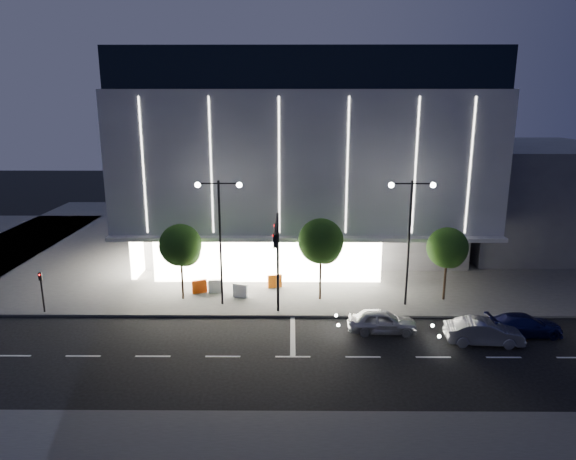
# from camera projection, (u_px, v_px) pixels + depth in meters

# --- Properties ---
(ground) EXTENTS (160.00, 160.00, 0.00)m
(ground) POSITION_uv_depth(u_px,v_px,m) (259.00, 345.00, 30.69)
(ground) COLOR black
(ground) RESTS_ON ground
(sidewalk_museum) EXTENTS (70.00, 40.00, 0.15)m
(sidewalk_museum) POSITION_uv_depth(u_px,v_px,m) (321.00, 239.00, 53.92)
(sidewalk_museum) COLOR #474747
(sidewalk_museum) RESTS_ON ground
(museum) EXTENTS (30.00, 25.80, 18.00)m
(museum) POSITION_uv_depth(u_px,v_px,m) (302.00, 153.00, 50.06)
(museum) COLOR #4C4C51
(museum) RESTS_ON ground
(annex_building) EXTENTS (16.00, 20.00, 10.00)m
(annex_building) POSITION_uv_depth(u_px,v_px,m) (526.00, 193.00, 52.59)
(annex_building) COLOR #4C4C51
(annex_building) RESTS_ON ground
(traffic_mast) EXTENTS (0.33, 5.89, 7.07)m
(traffic_mast) POSITION_uv_depth(u_px,v_px,m) (277.00, 248.00, 32.70)
(traffic_mast) COLOR black
(traffic_mast) RESTS_ON ground
(street_lamp_west) EXTENTS (3.16, 0.36, 9.00)m
(street_lamp_west) POSITION_uv_depth(u_px,v_px,m) (220.00, 225.00, 35.08)
(street_lamp_west) COLOR black
(street_lamp_west) RESTS_ON ground
(street_lamp_east) EXTENTS (3.16, 0.36, 9.00)m
(street_lamp_east) POSITION_uv_depth(u_px,v_px,m) (410.00, 225.00, 35.00)
(street_lamp_east) COLOR black
(street_lamp_east) RESTS_ON ground
(ped_signal_far) EXTENTS (0.22, 0.24, 3.00)m
(ped_signal_far) POSITION_uv_depth(u_px,v_px,m) (42.00, 288.00, 34.69)
(ped_signal_far) COLOR black
(ped_signal_far) RESTS_ON ground
(tree_left) EXTENTS (3.02, 3.02, 5.72)m
(tree_left) POSITION_uv_depth(u_px,v_px,m) (181.00, 247.00, 36.56)
(tree_left) COLOR black
(tree_left) RESTS_ON ground
(tree_mid) EXTENTS (3.25, 3.25, 6.15)m
(tree_mid) POSITION_uv_depth(u_px,v_px,m) (321.00, 244.00, 36.42)
(tree_mid) COLOR black
(tree_mid) RESTS_ON ground
(tree_right) EXTENTS (2.91, 2.91, 5.51)m
(tree_right) POSITION_uv_depth(u_px,v_px,m) (447.00, 250.00, 36.47)
(tree_right) COLOR black
(tree_right) RESTS_ON ground
(car_lead) EXTENTS (4.36, 1.84, 1.47)m
(car_lead) POSITION_uv_depth(u_px,v_px,m) (382.00, 321.00, 32.19)
(car_lead) COLOR #AFB1B7
(car_lead) RESTS_ON ground
(car_second) EXTENTS (4.62, 1.89, 1.49)m
(car_second) POSITION_uv_depth(u_px,v_px,m) (484.00, 332.00, 30.66)
(car_second) COLOR #B1B3B9
(car_second) RESTS_ON ground
(car_third) EXTENTS (4.67, 2.07, 1.33)m
(car_third) POSITION_uv_depth(u_px,v_px,m) (525.00, 325.00, 31.81)
(car_third) COLOR #14164E
(car_third) RESTS_ON ground
(barrier_a) EXTENTS (1.11, 0.67, 1.00)m
(barrier_a) POSITION_uv_depth(u_px,v_px,m) (200.00, 286.00, 38.49)
(barrier_a) COLOR #FF510E
(barrier_a) RESTS_ON sidewalk_museum
(barrier_b) EXTENTS (1.12, 0.37, 1.00)m
(barrier_b) POSITION_uv_depth(u_px,v_px,m) (216.00, 286.00, 38.52)
(barrier_b) COLOR silver
(barrier_b) RESTS_ON sidewalk_museum
(barrier_c) EXTENTS (1.13, 0.56, 1.00)m
(barrier_c) POSITION_uv_depth(u_px,v_px,m) (275.00, 281.00, 39.62)
(barrier_c) COLOR orange
(barrier_c) RESTS_ON sidewalk_museum
(barrier_d) EXTENTS (1.12, 0.56, 1.00)m
(barrier_d) POSITION_uv_depth(u_px,v_px,m) (240.00, 290.00, 37.68)
(barrier_d) COLOR white
(barrier_d) RESTS_ON sidewalk_museum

